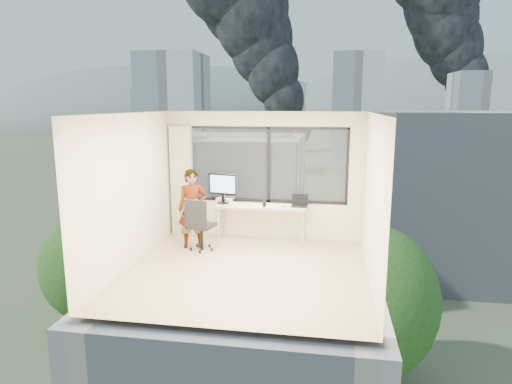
% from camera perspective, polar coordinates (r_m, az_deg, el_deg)
% --- Properties ---
extents(floor, '(4.00, 4.00, 0.01)m').
position_cam_1_polar(floor, '(7.61, -1.25, -9.99)').
color(floor, beige).
rests_on(floor, ground).
extents(ceiling, '(4.00, 4.00, 0.01)m').
position_cam_1_polar(ceiling, '(7.10, -1.34, 9.99)').
color(ceiling, white).
rests_on(ceiling, ground).
extents(wall_front, '(4.00, 0.01, 2.60)m').
position_cam_1_polar(wall_front, '(5.34, -5.27, -4.60)').
color(wall_front, beige).
rests_on(wall_front, ground).
extents(wall_left, '(0.01, 4.00, 2.60)m').
position_cam_1_polar(wall_left, '(7.85, -15.78, 0.14)').
color(wall_left, beige).
rests_on(wall_left, ground).
extents(wall_right, '(0.01, 4.00, 2.60)m').
position_cam_1_polar(wall_right, '(7.15, 14.66, -0.87)').
color(wall_right, beige).
rests_on(wall_right, ground).
extents(window_wall, '(3.30, 0.16, 1.55)m').
position_cam_1_polar(window_wall, '(9.14, 1.33, 3.50)').
color(window_wall, black).
rests_on(window_wall, ground).
extents(curtain, '(0.45, 0.14, 2.30)m').
position_cam_1_polar(curtain, '(9.49, -9.42, 1.35)').
color(curtain, beige).
rests_on(curtain, floor).
extents(desk, '(1.80, 0.60, 0.75)m').
position_cam_1_polar(desk, '(9.05, 0.68, -4.01)').
color(desk, tan).
rests_on(desk, floor).
extents(chair, '(0.62, 0.62, 1.03)m').
position_cam_1_polar(chair, '(8.54, -6.98, -4.06)').
color(chair, black).
rests_on(chair, floor).
extents(person, '(0.64, 0.51, 1.53)m').
position_cam_1_polar(person, '(8.68, -8.07, -2.13)').
color(person, '#2D2D33').
rests_on(person, floor).
extents(monitor, '(0.63, 0.26, 0.62)m').
position_cam_1_polar(monitor, '(9.11, -4.22, 0.47)').
color(monitor, black).
rests_on(monitor, desk).
extents(game_console, '(0.35, 0.31, 0.08)m').
position_cam_1_polar(game_console, '(9.35, -3.92, -0.93)').
color(game_console, white).
rests_on(game_console, desk).
extents(laptop, '(0.34, 0.36, 0.21)m').
position_cam_1_polar(laptop, '(8.87, 5.58, -1.18)').
color(laptop, black).
rests_on(laptop, desk).
extents(cellphone, '(0.11, 0.07, 0.01)m').
position_cam_1_polar(cellphone, '(8.85, 3.54, -1.85)').
color(cellphone, black).
rests_on(cellphone, desk).
extents(pen_cup, '(0.09, 0.09, 0.09)m').
position_cam_1_polar(pen_cup, '(8.85, 1.06, -1.55)').
color(pen_cup, black).
rests_on(pen_cup, desk).
extents(handbag, '(0.26, 0.16, 0.18)m').
position_cam_1_polar(handbag, '(9.06, 5.90, -1.02)').
color(handbag, '#0D4D52').
rests_on(handbag, desk).
extents(exterior_ground, '(400.00, 400.00, 0.04)m').
position_cam_1_polar(exterior_ground, '(128.08, 8.72, 3.57)').
color(exterior_ground, '#515B3D').
rests_on(exterior_ground, ground).
extents(near_bldg_a, '(16.00, 12.00, 14.00)m').
position_cam_1_polar(near_bldg_a, '(39.60, -6.03, -3.10)').
color(near_bldg_a, beige).
rests_on(near_bldg_a, exterior_ground).
extents(near_bldg_b, '(14.00, 13.00, 16.00)m').
position_cam_1_polar(near_bldg_b, '(47.04, 22.32, -0.36)').
color(near_bldg_b, silver).
rests_on(near_bldg_b, exterior_ground).
extents(far_tower_a, '(14.00, 14.00, 28.00)m').
position_cam_1_polar(far_tower_a, '(108.28, -10.37, 9.58)').
color(far_tower_a, silver).
rests_on(far_tower_a, exterior_ground).
extents(far_tower_b, '(13.00, 13.00, 30.00)m').
position_cam_1_polar(far_tower_b, '(127.16, 12.59, 10.16)').
color(far_tower_b, silver).
rests_on(far_tower_b, exterior_ground).
extents(far_tower_c, '(15.00, 15.00, 26.00)m').
position_cam_1_polar(far_tower_c, '(153.37, 26.24, 8.68)').
color(far_tower_c, silver).
rests_on(far_tower_c, exterior_ground).
extents(far_tower_d, '(16.00, 14.00, 22.00)m').
position_cam_1_polar(far_tower_d, '(168.62, -12.11, 9.02)').
color(far_tower_d, silver).
rests_on(far_tower_d, exterior_ground).
extents(hill_a, '(288.00, 216.00, 90.00)m').
position_cam_1_polar(hill_a, '(349.15, -11.08, 8.26)').
color(hill_a, slate).
rests_on(hill_a, exterior_ground).
extents(hill_b, '(300.00, 220.00, 96.00)m').
position_cam_1_polar(hill_b, '(341.95, 26.36, 7.26)').
color(hill_b, slate).
rests_on(hill_b, exterior_ground).
extents(tree_a, '(7.00, 7.00, 8.00)m').
position_cam_1_polar(tree_a, '(36.08, -20.38, -10.22)').
color(tree_a, '#264D19').
rests_on(tree_a, exterior_ground).
extents(tree_b, '(7.60, 7.60, 9.00)m').
position_cam_1_polar(tree_b, '(27.94, 14.42, -15.17)').
color(tree_b, '#264D19').
rests_on(tree_b, exterior_ground).
extents(smoke_plume_b, '(30.00, 18.00, 70.00)m').
position_cam_1_polar(smoke_plume_b, '(186.52, 27.37, 17.49)').
color(smoke_plume_b, black).
rests_on(smoke_plume_b, exterior_ground).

